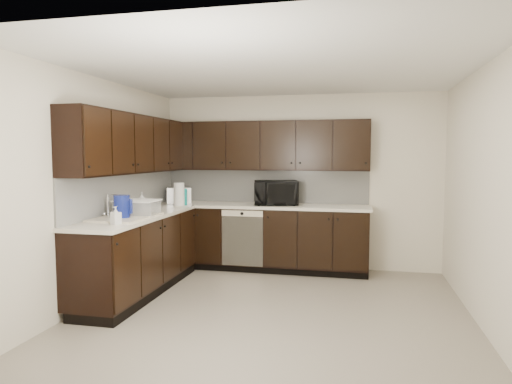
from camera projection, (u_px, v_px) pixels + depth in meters
The scene contains 20 objects.
floor at pixel (274, 311), 4.79m from camera, with size 4.00×4.00×0.00m, color gray.
ceiling at pixel (275, 70), 4.59m from camera, with size 4.00×4.00×0.00m, color white.
wall_back at pixel (299, 182), 6.64m from camera, with size 4.00×0.02×2.50m, color beige.
wall_left at pixel (99, 190), 5.13m from camera, with size 0.02×4.00×2.50m, color beige.
wall_right at pixel (485, 197), 4.26m from camera, with size 0.02×4.00×2.50m, color beige.
wall_front at pixel (215, 220), 2.75m from camera, with size 4.00×0.02×2.50m, color beige.
lower_cabinets at pixel (215, 247), 6.06m from camera, with size 3.00×2.80×0.90m.
countertop at pixel (214, 210), 6.01m from camera, with size 3.03×2.83×0.04m.
backsplash at pixel (204, 189), 6.24m from camera, with size 3.00×2.80×0.48m.
upper_cabinets at pixel (209, 145), 6.06m from camera, with size 3.00×2.80×0.70m.
dishwasher at pixel (242, 235), 6.27m from camera, with size 0.58×0.04×0.78m.
sink at pixel (126, 223), 5.08m from camera, with size 0.54×0.82×0.42m.
microwave at pixel (276, 193), 6.41m from camera, with size 0.61×0.41×0.34m, color black.
soap_bottle_a at pixel (116, 215), 4.60m from camera, with size 0.08×0.08×0.18m, color gray.
soap_bottle_b at pixel (142, 202), 5.64m from camera, with size 0.09×0.09×0.24m, color gray.
toaster_oven at pixel (179, 195), 6.76m from camera, with size 0.35×0.26×0.22m, color #B9B9BC.
storage_bin at pixel (137, 208), 5.25m from camera, with size 0.45×0.33×0.18m, color white.
blue_pitcher at pixel (122, 207), 4.97m from camera, with size 0.18×0.18×0.26m, color navy.
teal_tumbler at pixel (183, 197), 6.35m from camera, with size 0.10×0.10×0.23m, color #0C8D8B.
paper_towel_roll at pixel (179, 194), 6.29m from camera, with size 0.14×0.14×0.32m, color silver.
Camera 1 is at (0.84, -4.60, 1.65)m, focal length 32.00 mm.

